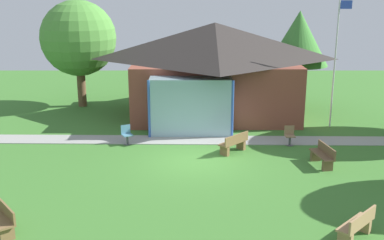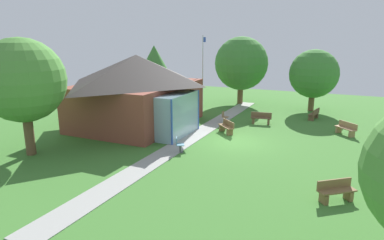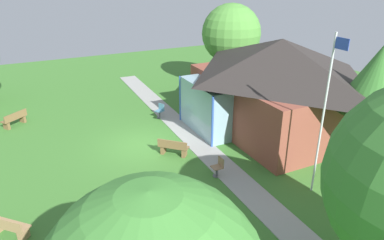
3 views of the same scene
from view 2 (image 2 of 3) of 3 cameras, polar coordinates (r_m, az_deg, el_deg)
ground_plane at (r=20.20m, az=7.25°, el=-3.74°), size 44.00×44.00×0.00m
pavilion at (r=23.66m, az=-9.31°, el=5.32°), size 9.64×8.34×5.04m
footpath at (r=21.09m, az=0.33°, el=-2.82°), size 25.36×1.73×0.03m
flagpole at (r=27.54m, az=1.90°, el=8.52°), size 0.64×0.08×6.41m
bench_mid_right at (r=24.65m, az=11.96°, el=0.27°), size 0.69×1.55×0.84m
bench_front_left at (r=13.99m, az=23.82°, el=-11.32°), size 1.28×1.44×0.84m
bench_front_right at (r=23.58m, az=25.28°, el=-1.41°), size 1.37×1.37×0.84m
bench_rear_near_path at (r=21.86m, az=6.06°, el=-1.24°), size 1.36×1.38×0.84m
bench_lawn_far_right at (r=27.16m, az=20.55°, el=0.93°), size 1.56×0.75×0.84m
patio_chair_lawn_spare at (r=24.55m, az=5.71°, el=0.48°), size 0.44×0.44×0.86m
patio_chair_west at (r=18.07m, az=-2.28°, el=-4.39°), size 0.59×0.59×0.86m
tree_behind_pavilion_right at (r=28.48m, az=-6.58°, el=9.67°), size 3.44×3.44×5.61m
tree_far_east at (r=30.00m, az=20.48°, el=7.55°), size 4.12×4.12×5.29m
tree_east_hedge at (r=31.75m, az=8.59°, el=9.71°), size 5.03×5.03×6.37m
tree_behind_pavilion_left at (r=19.06m, az=-27.47°, el=6.12°), size 4.36×4.36×6.21m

